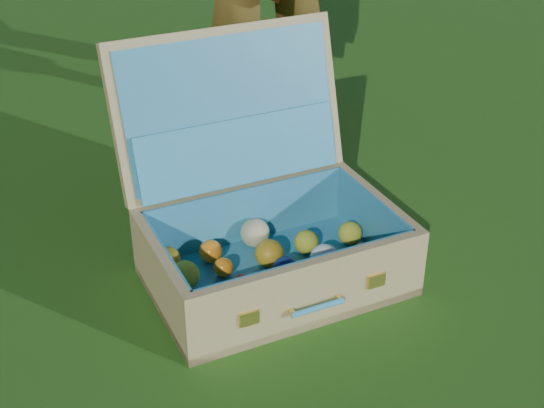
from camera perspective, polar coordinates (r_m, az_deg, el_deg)
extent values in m
plane|color=#215114|center=(2.06, -3.04, -3.77)|extent=(60.00, 60.00, 0.00)
cube|color=tan|center=(1.94, 0.24, -5.66)|extent=(0.72, 0.59, 0.02)
cube|color=tan|center=(1.75, 3.01, -6.86)|extent=(0.59, 0.23, 0.19)
cube|color=tan|center=(2.04, -2.11, -0.92)|extent=(0.59, 0.23, 0.19)
cube|color=tan|center=(1.81, -8.32, -5.88)|extent=(0.14, 0.35, 0.19)
cube|color=tan|center=(2.02, 7.87, -1.62)|extent=(0.14, 0.35, 0.19)
cube|color=teal|center=(1.93, 0.24, -5.31)|extent=(0.66, 0.54, 0.01)
cube|color=teal|center=(1.76, 2.80, -6.31)|extent=(0.54, 0.20, 0.16)
cube|color=teal|center=(2.03, -1.95, -0.83)|extent=(0.54, 0.20, 0.16)
cube|color=teal|center=(1.81, -7.91, -5.48)|extent=(0.13, 0.35, 0.16)
cube|color=teal|center=(2.01, 7.55, -1.44)|extent=(0.13, 0.35, 0.16)
cube|color=tan|center=(1.99, -3.29, 7.31)|extent=(0.63, 0.35, 0.40)
cube|color=teal|center=(1.97, -3.06, 7.27)|extent=(0.58, 0.30, 0.35)
cube|color=teal|center=(1.98, -2.50, 3.97)|extent=(0.54, 0.25, 0.17)
cube|color=#F2C659|center=(1.69, -1.74, -8.60)|extent=(0.05, 0.02, 0.04)
cube|color=#F2C659|center=(1.81, 7.86, -5.73)|extent=(0.05, 0.02, 0.04)
cylinder|color=teal|center=(1.74, 3.46, -7.80)|extent=(0.13, 0.06, 0.01)
cube|color=#F2C659|center=(1.72, 1.51, -8.20)|extent=(0.02, 0.02, 0.01)
cube|color=#F2C659|center=(1.77, 5.10, -7.11)|extent=(0.02, 0.02, 0.01)
sphere|color=orange|center=(1.74, -4.69, -8.69)|extent=(0.06, 0.06, 0.06)
sphere|color=beige|center=(1.78, -1.19, -7.22)|extent=(0.07, 0.07, 0.07)
sphere|color=white|center=(1.81, 2.15, -6.20)|extent=(0.10, 0.10, 0.10)
sphere|color=#101B53|center=(1.86, 5.28, -5.77)|extent=(0.06, 0.06, 0.06)
sphere|color=gold|center=(1.91, 8.21, -4.69)|extent=(0.07, 0.07, 0.07)
sphere|color=white|center=(1.80, -6.13, -7.29)|extent=(0.06, 0.06, 0.06)
sphere|color=red|center=(1.86, -2.27, -5.98)|extent=(0.05, 0.05, 0.05)
sphere|color=#101B53|center=(1.89, 1.01, -4.97)|extent=(0.07, 0.07, 0.07)
sphere|color=white|center=(1.92, 3.98, -4.13)|extent=(0.08, 0.08, 0.08)
sphere|color=red|center=(1.98, 6.87, -3.55)|extent=(0.05, 0.05, 0.05)
sphere|color=gold|center=(1.87, -6.58, -5.33)|extent=(0.07, 0.07, 0.07)
sphere|color=orange|center=(1.91, -3.69, -4.78)|extent=(0.05, 0.05, 0.05)
sphere|color=#BD8E19|center=(1.94, -0.21, -3.74)|extent=(0.07, 0.07, 0.07)
sphere|color=gold|center=(1.99, 2.61, -2.87)|extent=(0.06, 0.06, 0.06)
sphere|color=gold|center=(2.04, 5.90, -2.20)|extent=(0.06, 0.06, 0.06)
sphere|color=#BD8E19|center=(1.94, -7.84, -4.12)|extent=(0.06, 0.06, 0.06)
sphere|color=orange|center=(1.96, -4.64, -3.57)|extent=(0.06, 0.06, 0.06)
sphere|color=beige|center=(2.02, -1.29, -2.18)|extent=(0.08, 0.08, 0.08)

